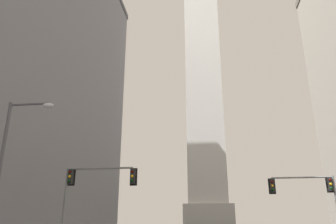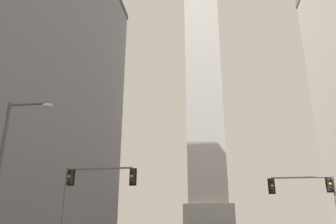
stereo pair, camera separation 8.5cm
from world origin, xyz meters
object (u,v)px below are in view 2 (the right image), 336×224
object	(u,v)px
obelisk	(203,60)
traffic_light_mid_left	(89,187)
traffic_light_mid_right	(312,193)
street_lamp	(7,162)

from	to	relation	value
obelisk	traffic_light_mid_left	world-z (taller)	obelisk
traffic_light_mid_left	traffic_light_mid_right	size ratio (longest dim) A/B	1.06
obelisk	street_lamp	xyz separation A→B (m)	(-10.43, -46.70, -30.47)
street_lamp	traffic_light_mid_right	bearing A→B (deg)	33.67
obelisk	street_lamp	size ratio (longest dim) A/B	8.56
traffic_light_mid_left	street_lamp	bearing A→B (deg)	-101.39
obelisk	traffic_light_mid_right	world-z (taller)	obelisk
traffic_light_mid_left	traffic_light_mid_right	bearing A→B (deg)	14.90
street_lamp	obelisk	bearing A→B (deg)	77.41
traffic_light_mid_left	street_lamp	distance (m)	8.29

